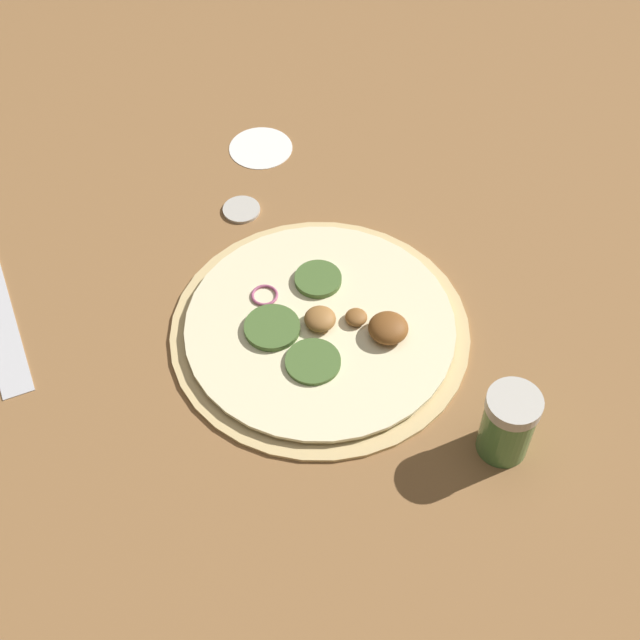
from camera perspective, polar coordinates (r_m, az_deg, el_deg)
name	(u,v)px	position (r m, az deg, el deg)	size (l,w,h in m)	color
ground_plane	(320,331)	(0.88, 0.00, -0.73)	(3.00, 3.00, 0.00)	olive
pizza	(321,327)	(0.88, 0.06, -0.46)	(0.30, 0.30, 0.03)	#D6B77A
spice_jar	(508,424)	(0.79, 11.95, -6.51)	(0.05, 0.05, 0.08)	#4C7F42
loose_cap	(241,209)	(1.00, -5.06, 7.12)	(0.04, 0.04, 0.01)	beige
flour_patch	(261,148)	(1.07, -3.82, 10.94)	(0.07, 0.07, 0.00)	white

